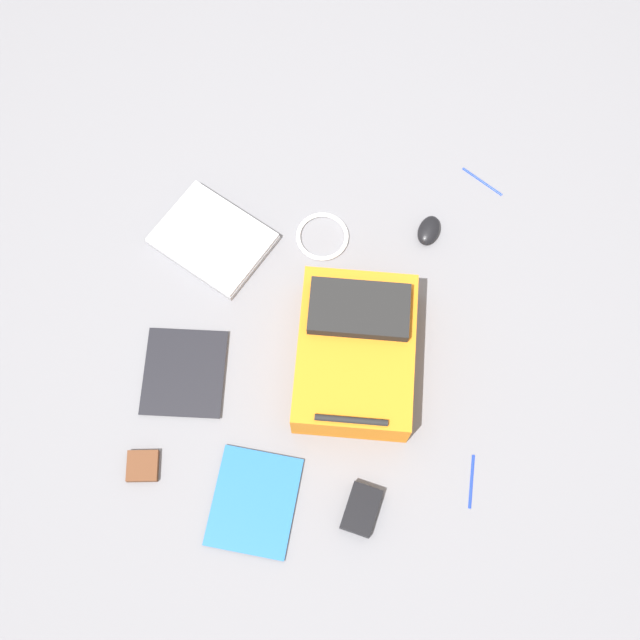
{
  "coord_description": "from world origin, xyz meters",
  "views": [
    {
      "loc": [
        -0.01,
        0.68,
        2.02
      ],
      "look_at": [
        0.01,
        -0.03,
        0.02
      ],
      "focal_mm": 43.39,
      "sensor_mm": 36.0,
      "label": 1
    }
  ],
  "objects_px": {
    "computer_mouse": "(429,230)",
    "cable_coil": "(322,236)",
    "book_red": "(184,373)",
    "pen_black": "(482,181)",
    "laptop": "(213,239)",
    "backpack": "(356,351)",
    "book_comic": "(254,502)",
    "power_brick": "(361,510)",
    "pen_blue": "(472,481)",
    "earbud_pouch": "(143,466)"
  },
  "relations": [
    {
      "from": "computer_mouse",
      "to": "cable_coil",
      "type": "height_order",
      "value": "computer_mouse"
    },
    {
      "from": "book_red",
      "to": "pen_black",
      "type": "height_order",
      "value": "book_red"
    },
    {
      "from": "laptop",
      "to": "computer_mouse",
      "type": "distance_m",
      "value": 0.62
    },
    {
      "from": "backpack",
      "to": "computer_mouse",
      "type": "bearing_deg",
      "value": -118.23
    },
    {
      "from": "book_comic",
      "to": "book_red",
      "type": "xyz_separation_m",
      "value": [
        0.21,
        -0.34,
        0.0
      ]
    },
    {
      "from": "backpack",
      "to": "cable_coil",
      "type": "relative_size",
      "value": 2.88
    },
    {
      "from": "cable_coil",
      "to": "pen_black",
      "type": "bearing_deg",
      "value": -157.26
    },
    {
      "from": "power_brick",
      "to": "book_red",
      "type": "bearing_deg",
      "value": -35.83
    },
    {
      "from": "book_red",
      "to": "pen_blue",
      "type": "height_order",
      "value": "book_red"
    },
    {
      "from": "cable_coil",
      "to": "earbud_pouch",
      "type": "distance_m",
      "value": 0.81
    },
    {
      "from": "book_comic",
      "to": "computer_mouse",
      "type": "relative_size",
      "value": 3.04
    },
    {
      "from": "pen_black",
      "to": "book_comic",
      "type": "bearing_deg",
      "value": 56.8
    },
    {
      "from": "book_red",
      "to": "backpack",
      "type": "bearing_deg",
      "value": -173.19
    },
    {
      "from": "laptop",
      "to": "book_red",
      "type": "xyz_separation_m",
      "value": [
        0.05,
        0.4,
        -0.01
      ]
    },
    {
      "from": "book_comic",
      "to": "book_red",
      "type": "distance_m",
      "value": 0.39
    },
    {
      "from": "cable_coil",
      "to": "power_brick",
      "type": "bearing_deg",
      "value": 98.93
    },
    {
      "from": "book_red",
      "to": "laptop",
      "type": "bearing_deg",
      "value": -96.9
    },
    {
      "from": "cable_coil",
      "to": "pen_blue",
      "type": "bearing_deg",
      "value": 120.56
    },
    {
      "from": "pen_black",
      "to": "earbud_pouch",
      "type": "relative_size",
      "value": 1.78
    },
    {
      "from": "backpack",
      "to": "earbud_pouch",
      "type": "xyz_separation_m",
      "value": [
        0.54,
        0.31,
        -0.06
      ]
    },
    {
      "from": "computer_mouse",
      "to": "cable_coil",
      "type": "relative_size",
      "value": 0.62
    },
    {
      "from": "book_red",
      "to": "pen_blue",
      "type": "distance_m",
      "value": 0.81
    },
    {
      "from": "cable_coil",
      "to": "computer_mouse",
      "type": "bearing_deg",
      "value": -175.97
    },
    {
      "from": "laptop",
      "to": "book_red",
      "type": "bearing_deg",
      "value": 83.1
    },
    {
      "from": "pen_black",
      "to": "earbud_pouch",
      "type": "xyz_separation_m",
      "value": [
        0.92,
        0.87,
        0.01
      ]
    },
    {
      "from": "pen_blue",
      "to": "backpack",
      "type": "bearing_deg",
      "value": -46.28
    },
    {
      "from": "book_red",
      "to": "cable_coil",
      "type": "xyz_separation_m",
      "value": [
        -0.36,
        -0.42,
        -0.0
      ]
    },
    {
      "from": "laptop",
      "to": "power_brick",
      "type": "distance_m",
      "value": 0.86
    },
    {
      "from": "computer_mouse",
      "to": "cable_coil",
      "type": "distance_m",
      "value": 0.31
    },
    {
      "from": "book_red",
      "to": "computer_mouse",
      "type": "xyz_separation_m",
      "value": [
        -0.67,
        -0.44,
        0.01
      ]
    },
    {
      "from": "backpack",
      "to": "pen_black",
      "type": "distance_m",
      "value": 0.68
    },
    {
      "from": "book_comic",
      "to": "power_brick",
      "type": "height_order",
      "value": "power_brick"
    },
    {
      "from": "laptop",
      "to": "earbud_pouch",
      "type": "bearing_deg",
      "value": 78.42
    },
    {
      "from": "book_comic",
      "to": "pen_black",
      "type": "relative_size",
      "value": 2.02
    },
    {
      "from": "cable_coil",
      "to": "power_brick",
      "type": "xyz_separation_m",
      "value": [
        -0.12,
        0.77,
        0.01
      ]
    },
    {
      "from": "backpack",
      "to": "power_brick",
      "type": "xyz_separation_m",
      "value": [
        -0.02,
        0.4,
        -0.06
      ]
    },
    {
      "from": "computer_mouse",
      "to": "pen_black",
      "type": "relative_size",
      "value": 0.66
    },
    {
      "from": "pen_black",
      "to": "earbud_pouch",
      "type": "distance_m",
      "value": 1.26
    },
    {
      "from": "book_comic",
      "to": "pen_blue",
      "type": "height_order",
      "value": "book_comic"
    },
    {
      "from": "backpack",
      "to": "cable_coil",
      "type": "distance_m",
      "value": 0.38
    },
    {
      "from": "laptop",
      "to": "earbud_pouch",
      "type": "relative_size",
      "value": 4.83
    },
    {
      "from": "backpack",
      "to": "pen_blue",
      "type": "height_order",
      "value": "backpack"
    },
    {
      "from": "book_comic",
      "to": "cable_coil",
      "type": "height_order",
      "value": "cable_coil"
    },
    {
      "from": "book_comic",
      "to": "cable_coil",
      "type": "relative_size",
      "value": 1.88
    },
    {
      "from": "power_brick",
      "to": "pen_black",
      "type": "relative_size",
      "value": 0.85
    },
    {
      "from": "laptop",
      "to": "computer_mouse",
      "type": "bearing_deg",
      "value": -175.98
    },
    {
      "from": "backpack",
      "to": "book_red",
      "type": "relative_size",
      "value": 1.77
    },
    {
      "from": "cable_coil",
      "to": "pen_blue",
      "type": "relative_size",
      "value": 1.11
    },
    {
      "from": "book_red",
      "to": "earbud_pouch",
      "type": "height_order",
      "value": "earbud_pouch"
    },
    {
      "from": "backpack",
      "to": "book_comic",
      "type": "bearing_deg",
      "value": 57.26
    }
  ]
}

